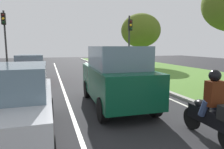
{
  "coord_description": "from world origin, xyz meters",
  "views": [
    {
      "loc": [
        -1.37,
        1.55,
        2.29
      ],
      "look_at": [
        0.93,
        8.86,
        1.2
      ],
      "focal_mm": 32.3,
      "sensor_mm": 36.0,
      "label": 1
    }
  ],
  "objects_px": {
    "car_sedan_left_lane": "(13,105)",
    "traffic_light_near_right": "(130,35)",
    "traffic_light_overhead_left": "(5,31)",
    "rider_person": "(214,93)",
    "motorcycle": "(213,119)",
    "tree_roadside_far": "(141,31)",
    "car_hatchback_far": "(31,69)",
    "car_suv_ahead": "(116,76)"
  },
  "relations": [
    {
      "from": "car_suv_ahead",
      "to": "car_sedan_left_lane",
      "type": "bearing_deg",
      "value": -145.78
    },
    {
      "from": "motorcycle",
      "to": "traffic_light_overhead_left",
      "type": "distance_m",
      "value": 16.29
    },
    {
      "from": "car_hatchback_far",
      "to": "motorcycle",
      "type": "height_order",
      "value": "car_hatchback_far"
    },
    {
      "from": "traffic_light_overhead_left",
      "to": "tree_roadside_far",
      "type": "height_order",
      "value": "tree_roadside_far"
    },
    {
      "from": "traffic_light_overhead_left",
      "to": "rider_person",
      "type": "bearing_deg",
      "value": -64.25
    },
    {
      "from": "rider_person",
      "to": "traffic_light_near_right",
      "type": "xyz_separation_m",
      "value": [
        2.92,
        12.34,
        2.02
      ]
    },
    {
      "from": "car_sedan_left_lane",
      "to": "car_hatchback_far",
      "type": "height_order",
      "value": "car_sedan_left_lane"
    },
    {
      "from": "car_suv_ahead",
      "to": "traffic_light_near_right",
      "type": "xyz_separation_m",
      "value": [
        4.21,
        8.91,
        2.04
      ]
    },
    {
      "from": "traffic_light_overhead_left",
      "to": "tree_roadside_far",
      "type": "distance_m",
      "value": 13.71
    },
    {
      "from": "traffic_light_near_right",
      "to": "tree_roadside_far",
      "type": "distance_m",
      "value": 6.27
    },
    {
      "from": "car_suv_ahead",
      "to": "rider_person",
      "type": "bearing_deg",
      "value": -67.48
    },
    {
      "from": "motorcycle",
      "to": "rider_person",
      "type": "distance_m",
      "value": 0.62
    },
    {
      "from": "traffic_light_overhead_left",
      "to": "traffic_light_near_right",
      "type": "bearing_deg",
      "value": -11.78
    },
    {
      "from": "car_suv_ahead",
      "to": "car_sedan_left_lane",
      "type": "height_order",
      "value": "car_suv_ahead"
    },
    {
      "from": "motorcycle",
      "to": "tree_roadside_far",
      "type": "distance_m",
      "value": 19.0
    },
    {
      "from": "tree_roadside_far",
      "to": "car_suv_ahead",
      "type": "bearing_deg",
      "value": -118.64
    },
    {
      "from": "car_sedan_left_lane",
      "to": "traffic_light_near_right",
      "type": "height_order",
      "value": "traffic_light_near_right"
    },
    {
      "from": "traffic_light_near_right",
      "to": "motorcycle",
      "type": "bearing_deg",
      "value": -103.28
    },
    {
      "from": "motorcycle",
      "to": "traffic_light_overhead_left",
      "type": "height_order",
      "value": "traffic_light_overhead_left"
    },
    {
      "from": "car_suv_ahead",
      "to": "motorcycle",
      "type": "xyz_separation_m",
      "value": [
        1.29,
        -3.48,
        -0.6
      ]
    },
    {
      "from": "traffic_light_near_right",
      "to": "car_suv_ahead",
      "type": "bearing_deg",
      "value": -115.3
    },
    {
      "from": "traffic_light_near_right",
      "to": "tree_roadside_far",
      "type": "xyz_separation_m",
      "value": [
        3.47,
        5.16,
        0.82
      ]
    },
    {
      "from": "tree_roadside_far",
      "to": "car_sedan_left_lane",
      "type": "bearing_deg",
      "value": -124.15
    },
    {
      "from": "car_sedan_left_lane",
      "to": "motorcycle",
      "type": "height_order",
      "value": "car_sedan_left_lane"
    },
    {
      "from": "rider_person",
      "to": "traffic_light_overhead_left",
      "type": "height_order",
      "value": "traffic_light_overhead_left"
    },
    {
      "from": "car_hatchback_far",
      "to": "rider_person",
      "type": "height_order",
      "value": "car_hatchback_far"
    },
    {
      "from": "motorcycle",
      "to": "traffic_light_near_right",
      "type": "distance_m",
      "value": 13.0
    },
    {
      "from": "car_hatchback_far",
      "to": "car_suv_ahead",
      "type": "bearing_deg",
      "value": -59.98
    },
    {
      "from": "car_suv_ahead",
      "to": "traffic_light_near_right",
      "type": "bearing_deg",
      "value": 66.6
    },
    {
      "from": "car_sedan_left_lane",
      "to": "rider_person",
      "type": "distance_m",
      "value": 4.76
    },
    {
      "from": "car_suv_ahead",
      "to": "traffic_light_near_right",
      "type": "relative_size",
      "value": 0.95
    },
    {
      "from": "car_hatchback_far",
      "to": "rider_person",
      "type": "bearing_deg",
      "value": -63.43
    },
    {
      "from": "traffic_light_near_right",
      "to": "traffic_light_overhead_left",
      "type": "relative_size",
      "value": 0.95
    },
    {
      "from": "car_sedan_left_lane",
      "to": "tree_roadside_far",
      "type": "distance_m",
      "value": 19.74
    },
    {
      "from": "car_hatchback_far",
      "to": "tree_roadside_far",
      "type": "distance_m",
      "value": 14.19
    },
    {
      "from": "car_suv_ahead",
      "to": "motorcycle",
      "type": "height_order",
      "value": "car_suv_ahead"
    },
    {
      "from": "car_sedan_left_lane",
      "to": "tree_roadside_far",
      "type": "xyz_separation_m",
      "value": [
        10.95,
        16.13,
        3.11
      ]
    },
    {
      "from": "motorcycle",
      "to": "rider_person",
      "type": "xyz_separation_m",
      "value": [
        0.0,
        0.05,
        0.62
      ]
    },
    {
      "from": "car_suv_ahead",
      "to": "car_hatchback_far",
      "type": "xyz_separation_m",
      "value": [
        -3.46,
        5.88,
        -0.28
      ]
    },
    {
      "from": "car_sedan_left_lane",
      "to": "tree_roadside_far",
      "type": "relative_size",
      "value": 0.73
    },
    {
      "from": "motorcycle",
      "to": "tree_roadside_far",
      "type": "height_order",
      "value": "tree_roadside_far"
    },
    {
      "from": "car_sedan_left_lane",
      "to": "car_hatchback_far",
      "type": "bearing_deg",
      "value": 91.65
    }
  ]
}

